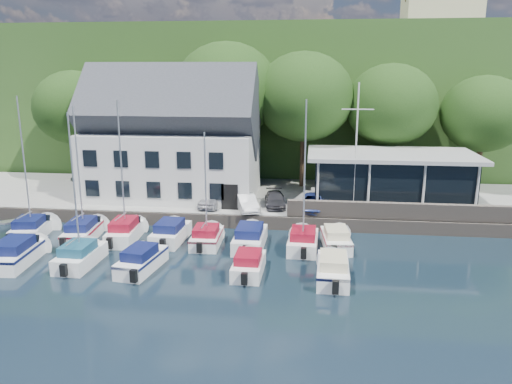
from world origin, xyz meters
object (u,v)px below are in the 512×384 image
Objects in this scene: harbor_building at (173,145)px; boat_r1_0 at (26,175)px; car_blue at (314,202)px; boat_r1_2 at (122,174)px; boat_r1_4 at (206,186)px; boat_r2_1 at (75,194)px; boat_r1_3 at (171,231)px; boat_r1_1 at (79,176)px; boat_r2_0 at (17,251)px; boat_r2_4 at (333,266)px; boat_r1_5 at (250,236)px; car_silver at (212,198)px; boat_r1_7 at (336,237)px; boat_r2_2 at (141,258)px; car_dgrey at (275,199)px; boat_r2_3 at (249,262)px; car_white at (246,203)px; boat_r1_6 at (304,184)px; club_pavilion at (390,178)px; flagpole at (356,149)px.

harbor_building is 12.04m from boat_r1_0.
car_blue is 0.41× the size of boat_r1_2.
boat_r1_4 is at bearing -7.63° from boat_r1_2.
boat_r1_3 is at bearing 49.93° from boat_r2_1.
car_blue is 17.16m from boat_r1_1.
boat_r2_0 reaches higher than boat_r2_4.
boat_r1_5 reaches higher than boat_r1_3.
boat_r1_7 is (9.48, -5.59, -0.94)m from car_silver.
boat_r2_2 is (-10.02, -10.69, -0.91)m from car_blue.
boat_r1_2 is (-4.98, -5.74, 3.04)m from car_silver.
boat_r2_0 is (-13.77, -4.53, 0.03)m from boat_r1_5.
boat_r1_3 is (2.19, -8.86, -4.60)m from harbor_building.
harbor_building is 1.62× the size of boat_r1_0.
harbor_building is 19.73m from boat_r2_4.
boat_r1_5 is at bearing -6.68° from boat_r1_1.
boat_r2_3 is at bearing -100.94° from car_dgrey.
boat_r2_3 is (12.22, -4.65, -3.80)m from boat_r1_1.
car_dgrey is 7.72m from boat_r1_7.
car_blue is at bearing 19.44° from boat_r1_2.
car_white is 0.64× the size of boat_r1_3.
boat_r1_6 is (7.32, -6.22, 2.75)m from car_silver.
car_dgrey reaches higher than boat_r2_2.
boat_r1_2 is 11.18m from boat_r2_3.
club_pavilion is at bearing 55.39° from boat_r1_6.
car_silver is 14.61m from boat_r2_0.
boat_r1_3 is 0.89× the size of boat_r2_0.
car_silver is 4.98m from car_dgrey.
boat_r1_6 is at bearing 112.59° from boat_r2_4.
car_dgrey is (-9.09, -2.12, -1.50)m from club_pavilion.
boat_r2_2 is (-2.91, -4.71, -3.37)m from boat_r1_4.
boat_r1_0 reaches higher than boat_r1_6.
harbor_building is 1.75× the size of boat_r1_4.
boat_r1_1 reaches higher than boat_r2_1.
flagpole is at bearing 21.60° from boat_r2_0.
car_dgrey is 15.85m from boat_r2_1.
club_pavilion is at bearing 71.45° from boat_r2_4.
car_blue is (3.02, -0.72, 0.11)m from car_dgrey.
boat_r1_0 is at bearing 173.25° from boat_r1_1.
car_blue is 11.12m from boat_r2_3.
car_dgrey is at bearing 56.75° from boat_r1_4.
boat_r1_5 is 1.22× the size of boat_r2_3.
boat_r1_2 reaches higher than boat_r1_5.
club_pavilion is 11.83m from car_white.
boat_r1_5 is 7.51m from boat_r2_2.
boat_r1_1 is 4.96m from boat_r2_1.
flagpole is at bearing 57.68° from boat_r2_3.
boat_r1_1 is at bearing 148.19° from boat_r2_2.
boat_r2_0 is at bearing -127.30° from car_silver.
boat_r1_2 is 1.48× the size of boat_r1_5.
boat_r1_2 is (-9.92, -6.34, 3.14)m from car_dgrey.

